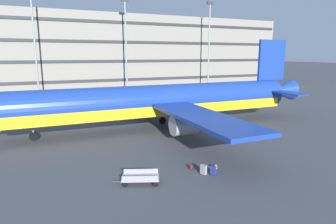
{
  "coord_description": "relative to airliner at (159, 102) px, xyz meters",
  "views": [
    {
      "loc": [
        -8.57,
        -32.72,
        8.88
      ],
      "look_at": [
        3.3,
        -5.58,
        3.0
      ],
      "focal_mm": 30.94,
      "sensor_mm": 36.0,
      "label": 1
    }
  ],
  "objects": [
    {
      "name": "light_mast_center_left",
      "position": [
        6.11,
        36.36,
        9.3
      ],
      "size": [
        1.8,
        0.5,
        21.73
      ],
      "color": "gray",
      "rests_on": "ground_plane"
    },
    {
      "name": "airliner",
      "position": [
        0.0,
        0.0,
        0.0
      ],
      "size": [
        42.48,
        34.33,
        10.94
      ],
      "color": "navy",
      "rests_on": "ground_plane"
    },
    {
      "name": "backpack_purple",
      "position": [
        -2.78,
        -13.57,
        -3.02
      ],
      "size": [
        0.32,
        0.34,
        0.53
      ],
      "color": "maroon",
      "rests_on": "ground_plane"
    },
    {
      "name": "light_mast_left",
      "position": [
        -13.73,
        36.36,
        11.57
      ],
      "size": [
        1.8,
        0.5,
        26.14
      ],
      "color": "gray",
      "rests_on": "ground_plane"
    },
    {
      "name": "light_mast_center_right",
      "position": [
        29.13,
        36.36,
        9.71
      ],
      "size": [
        1.8,
        0.5,
        22.52
      ],
      "color": "gray",
      "rests_on": "ground_plane"
    },
    {
      "name": "backpack_teal",
      "position": [
        -1.03,
        -14.34,
        -3.03
      ],
      "size": [
        0.41,
        0.34,
        0.5
      ],
      "color": "gray",
      "rests_on": "ground_plane"
    },
    {
      "name": "terminal_structure",
      "position": [
        -4.45,
        53.07,
        6.43
      ],
      "size": [
        122.01,
        21.9,
        19.37
      ],
      "color": "gray",
      "rests_on": "ground_plane"
    },
    {
      "name": "baggage_cart",
      "position": [
        -7.2,
        -14.28,
        -2.82
      ],
      "size": [
        3.32,
        2.16,
        0.82
      ],
      "color": "gray",
      "rests_on": "ground_plane"
    },
    {
      "name": "suitcase_small",
      "position": [
        -2.39,
        -14.78,
        -2.83
      ],
      "size": [
        0.4,
        0.53,
        0.94
      ],
      "color": "gray",
      "rests_on": "ground_plane"
    },
    {
      "name": "ground_plane",
      "position": [
        -4.45,
        0.3,
        -3.25
      ],
      "size": [
        600.0,
        600.0,
        0.0
      ],
      "primitive_type": "plane",
      "color": "#424449"
    },
    {
      "name": "suitcase_red",
      "position": [
        -1.76,
        -15.11,
        -2.87
      ],
      "size": [
        0.38,
        0.48,
        0.86
      ],
      "color": "navy",
      "rests_on": "ground_plane"
    }
  ]
}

